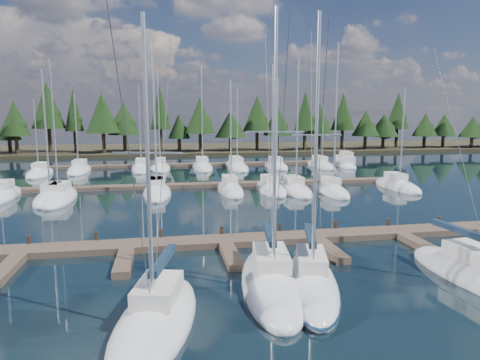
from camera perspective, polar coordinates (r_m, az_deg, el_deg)
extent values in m
plane|color=black|center=(39.39, -4.62, -3.35)|extent=(260.00, 260.00, 0.00)
cube|color=#322C1B|center=(98.71, -8.07, 4.13)|extent=(220.00, 30.00, 0.60)
cube|color=brown|center=(27.79, -2.16, -8.13)|extent=(44.00, 2.00, 0.40)
cube|color=brown|center=(26.05, -28.72, -10.43)|extent=(0.90, 4.00, 0.40)
cube|color=brown|center=(24.80, -15.24, -10.57)|extent=(0.90, 4.00, 0.40)
cube|color=brown|center=(24.97, -1.17, -10.12)|extent=(0.90, 4.00, 0.40)
cube|color=brown|center=(26.53, 11.90, -9.15)|extent=(0.90, 4.00, 0.40)
cube|color=brown|center=(29.26, 22.96, -7.97)|extent=(0.90, 4.00, 0.40)
cylinder|color=black|center=(29.62, -26.33, -7.49)|extent=(0.26, 0.26, 0.90)
cylinder|color=black|center=(28.75, -18.59, -7.49)|extent=(0.26, 0.26, 0.90)
cylinder|color=black|center=(28.43, -10.52, -7.36)|extent=(0.26, 0.26, 0.90)
cylinder|color=black|center=(28.67, -2.44, -7.07)|extent=(0.26, 0.26, 0.90)
cylinder|color=black|center=(29.46, 5.34, -6.67)|extent=(0.26, 0.26, 0.90)
cylinder|color=black|center=(30.74, 12.58, -6.18)|extent=(0.26, 0.26, 0.90)
cylinder|color=black|center=(32.48, 19.14, -5.66)|extent=(0.26, 0.26, 0.90)
cylinder|color=black|center=(34.59, 24.95, -5.13)|extent=(0.26, 0.26, 0.90)
cube|color=brown|center=(49.14, -5.78, -0.68)|extent=(50.00, 1.80, 0.40)
cube|color=brown|center=(68.90, -7.09, 2.04)|extent=(46.00, 1.80, 0.40)
ellipsoid|color=silver|center=(18.07, -11.12, -18.20)|extent=(4.75, 8.75, 1.90)
cube|color=silver|center=(17.93, -10.90, -14.19)|extent=(2.16, 2.95, 0.70)
cylinder|color=silver|center=(15.83, -12.17, 1.62)|extent=(0.19, 0.19, 10.76)
cylinder|color=silver|center=(18.56, -10.20, -10.87)|extent=(0.98, 3.58, 0.12)
cube|color=#132336|center=(18.51, -10.21, -10.44)|extent=(1.17, 3.47, 0.30)
cylinder|color=silver|center=(15.78, -12.23, 3.56)|extent=(2.52, 0.68, 0.07)
cylinder|color=#3F3F44|center=(14.16, -14.08, 0.10)|extent=(0.88, 3.50, 11.07)
cylinder|color=#3F3F44|center=(17.96, -10.28, 2.04)|extent=(1.08, 4.31, 11.07)
ellipsoid|color=silver|center=(21.29, 4.28, -13.73)|extent=(4.23, 9.89, 1.90)
cube|color=silver|center=(21.31, 4.17, -10.26)|extent=(2.02, 3.26, 0.70)
cylinder|color=silver|center=(19.24, 4.68, 4.67)|extent=(0.18, 0.18, 11.85)
cylinder|color=silver|center=(22.17, 3.87, -7.45)|extent=(0.71, 4.19, 0.12)
cube|color=#132336|center=(22.13, 3.87, -7.08)|extent=(0.91, 4.03, 0.30)
cylinder|color=silver|center=(19.20, 4.70, 6.43)|extent=(2.61, 0.44, 0.07)
cylinder|color=#3F3F44|center=(17.21, 5.49, 3.66)|extent=(0.61, 4.11, 12.16)
cylinder|color=#3F3F44|center=(21.76, 3.87, 4.77)|extent=(0.74, 5.06, 12.16)
ellipsoid|color=silver|center=(21.31, 9.49, -13.81)|extent=(4.58, 8.92, 1.90)
cube|color=silver|center=(21.28, 9.48, -10.38)|extent=(2.01, 3.00, 0.70)
cylinder|color=silver|center=(19.31, 10.10, 4.22)|extent=(0.20, 0.20, 11.61)
cylinder|color=silver|center=(22.03, 9.32, -7.66)|extent=(1.09, 3.68, 0.12)
cube|color=#132336|center=(21.99, 9.33, -7.28)|extent=(1.27, 3.57, 0.30)
cylinder|color=silver|center=(19.27, 10.15, 5.94)|extent=(2.14, 0.64, 0.07)
cylinder|color=#3F3F44|center=(17.50, 10.63, 3.24)|extent=(0.99, 3.60, 11.92)
cylinder|color=#3F3F44|center=(21.58, 9.54, 4.31)|extent=(1.22, 4.43, 11.92)
ellipsoid|color=#0B1F38|center=(21.28, 9.50, -13.64)|extent=(4.76, 9.28, 0.18)
cube|color=silver|center=(24.84, 29.00, -8.58)|extent=(1.91, 3.19, 0.70)
cylinder|color=silver|center=(25.41, 27.30, -6.32)|extent=(0.57, 4.16, 0.12)
cube|color=#132336|center=(25.37, 27.32, -5.99)|extent=(0.78, 4.00, 0.30)
cylinder|color=#3F3F44|center=(25.02, 27.31, 3.31)|extent=(0.58, 5.03, 11.27)
ellipsoid|color=silver|center=(48.36, -29.17, -1.99)|extent=(2.60, 8.51, 1.90)
cube|color=silver|center=(48.57, -29.11, -0.51)|extent=(1.43, 2.72, 0.70)
ellipsoid|color=silver|center=(44.83, -23.81, -2.39)|extent=(2.77, 7.94, 1.90)
cube|color=silver|center=(45.01, -23.79, -0.80)|extent=(1.52, 2.54, 0.70)
cylinder|color=silver|center=(43.72, -24.47, 5.92)|extent=(0.16, 0.16, 11.34)
ellipsoid|color=silver|center=(44.79, -22.90, -2.34)|extent=(2.76, 9.34, 1.90)
cube|color=silver|center=(45.04, -22.86, -0.73)|extent=(1.52, 2.99, 0.70)
cylinder|color=silver|center=(43.60, -23.59, 6.56)|extent=(0.16, 0.16, 12.24)
ellipsoid|color=silver|center=(44.99, -10.98, -1.75)|extent=(2.82, 8.37, 1.90)
cube|color=silver|center=(45.20, -11.02, -0.16)|extent=(1.55, 2.68, 0.70)
cylinder|color=silver|center=(43.87, -11.22, 5.98)|extent=(0.16, 0.16, 10.47)
ellipsoid|color=silver|center=(44.89, -11.03, -1.78)|extent=(2.52, 9.02, 1.90)
cube|color=silver|center=(45.13, -11.07, -0.18)|extent=(1.38, 2.89, 0.70)
cylinder|color=silver|center=(43.69, -11.35, 8.38)|extent=(0.16, 0.16, 14.15)
ellipsoid|color=silver|center=(45.76, -1.30, -1.41)|extent=(2.46, 8.59, 1.90)
cube|color=silver|center=(45.98, -1.38, 0.15)|extent=(1.35, 2.75, 0.70)
cylinder|color=silver|center=(44.64, -1.24, 6.36)|extent=(0.16, 0.16, 10.73)
ellipsoid|color=silver|center=(46.10, 4.11, -1.36)|extent=(2.69, 8.35, 1.90)
cube|color=silver|center=(46.30, 4.00, 0.20)|extent=(1.48, 2.67, 0.70)
cylinder|color=silver|center=(44.98, 4.34, 7.33)|extent=(0.16, 0.16, 12.26)
ellipsoid|color=silver|center=(45.85, 7.33, -1.46)|extent=(2.81, 8.18, 1.90)
cube|color=silver|center=(46.03, 7.21, 0.09)|extent=(1.55, 2.62, 0.70)
cylinder|color=silver|center=(44.73, 7.68, 7.70)|extent=(0.16, 0.16, 12.92)
ellipsoid|color=silver|center=(45.75, 12.16, -1.61)|extent=(2.43, 7.29, 1.90)
cube|color=silver|center=(45.88, 12.03, -0.06)|extent=(1.34, 2.33, 0.70)
cylinder|color=silver|center=(44.68, 12.67, 8.41)|extent=(0.16, 0.16, 14.25)
ellipsoid|color=silver|center=(51.07, 20.23, -0.88)|extent=(2.60, 8.67, 1.90)
cube|color=silver|center=(51.26, 20.06, 0.52)|extent=(1.43, 2.77, 0.70)
cylinder|color=silver|center=(50.10, 20.84, 5.57)|extent=(0.16, 0.16, 9.88)
ellipsoid|color=silver|center=(64.09, -25.13, 0.71)|extent=(2.89, 8.44, 1.90)
cube|color=silver|center=(64.35, -25.11, 1.82)|extent=(1.59, 2.70, 0.70)
cylinder|color=silver|center=(63.22, -25.56, 5.56)|extent=(0.16, 0.16, 9.21)
ellipsoid|color=silver|center=(65.60, -20.64, 1.15)|extent=(2.92, 9.70, 1.90)
cube|color=silver|center=(65.93, -20.63, 2.24)|extent=(1.61, 3.10, 0.70)
cylinder|color=silver|center=(64.65, -21.00, 6.25)|extent=(0.16, 0.16, 10.03)
ellipsoid|color=silver|center=(64.80, -13.00, 1.41)|extent=(2.89, 9.65, 1.90)
cube|color=silver|center=(65.13, -13.02, 2.51)|extent=(1.59, 3.09, 0.70)
cylinder|color=silver|center=(63.82, -13.23, 7.08)|extent=(0.16, 0.16, 11.16)
ellipsoid|color=silver|center=(65.12, -10.56, 1.52)|extent=(2.88, 8.77, 1.90)
cube|color=silver|center=(65.42, -10.59, 2.61)|extent=(1.58, 2.81, 0.70)
cylinder|color=silver|center=(64.17, -10.76, 8.23)|extent=(0.16, 0.16, 13.53)
ellipsoid|color=silver|center=(65.58, -5.03, 1.69)|extent=(2.90, 10.90, 1.90)
cube|color=silver|center=(65.98, -5.09, 2.78)|extent=(1.59, 3.49, 0.70)
cylinder|color=silver|center=(64.53, -5.08, 8.69)|extent=(0.16, 0.16, 14.30)
ellipsoid|color=silver|center=(65.83, -0.44, 1.75)|extent=(2.99, 11.75, 1.90)
cube|color=silver|center=(66.26, -0.53, 2.84)|extent=(1.64, 3.76, 0.70)
cylinder|color=silver|center=(64.76, -0.36, 7.28)|extent=(0.16, 0.16, 11.03)
ellipsoid|color=silver|center=(66.24, 4.84, 1.76)|extent=(2.99, 8.13, 1.90)
cube|color=silver|center=(66.49, 4.76, 2.83)|extent=(1.64, 2.60, 0.70)
cylinder|color=silver|center=(65.35, 5.01, 7.90)|extent=(0.16, 0.16, 12.48)
ellipsoid|color=silver|center=(68.38, 10.72, 1.86)|extent=(2.75, 9.82, 1.90)
cube|color=silver|center=(68.71, 10.60, 2.90)|extent=(1.51, 3.14, 0.70)
cylinder|color=silver|center=(67.50, 10.99, 6.17)|extent=(0.16, 0.16, 8.65)
ellipsoid|color=silver|center=(69.91, 13.83, 1.87)|extent=(3.57, 8.16, 1.58)
cube|color=silver|center=(69.79, 13.86, 2.71)|extent=(2.49, 4.55, 1.05)
cube|color=silver|center=(69.33, 13.99, 3.40)|extent=(1.77, 2.92, 0.79)
cylinder|color=silver|center=(70.42, 13.72, 3.92)|extent=(0.09, 0.09, 1.40)
cylinder|color=black|center=(96.70, -28.33, 3.99)|extent=(0.70, 0.70, 2.51)
cone|color=black|center=(96.53, -28.49, 6.18)|extent=(4.81, 4.81, 4.89)
ellipsoid|color=black|center=(96.41, -28.16, 5.53)|extent=(2.88, 2.88, 2.88)
cylinder|color=black|center=(92.95, -27.63, 4.18)|extent=(0.70, 0.70, 3.47)
cone|color=black|center=(92.76, -27.86, 7.33)|extent=(5.40, 5.40, 6.75)
ellipsoid|color=black|center=(92.64, -27.49, 6.39)|extent=(3.24, 3.24, 3.24)
cylinder|color=black|center=(94.51, -24.02, 4.87)|extent=(0.70, 0.70, 4.74)
cone|color=black|center=(94.37, -24.29, 9.09)|extent=(6.48, 6.48, 9.22)
ellipsoid|color=black|center=(94.24, -23.91, 7.84)|extent=(3.89, 3.89, 3.89)
cylinder|color=black|center=(92.64, -21.08, 4.82)|extent=(0.70, 0.70, 4.22)
cone|color=black|center=(92.47, -21.30, 8.66)|extent=(3.71, 3.71, 8.21)
ellipsoid|color=black|center=(92.38, -20.93, 7.51)|extent=(2.22, 2.22, 2.22)
cylinder|color=black|center=(88.05, -17.70, 4.72)|extent=(0.70, 0.70, 3.96)
cone|color=black|center=(87.86, -17.88, 8.51)|extent=(6.40, 6.40, 7.69)
ellipsoid|color=black|center=(87.81, -17.50, 7.38)|extent=(3.84, 3.84, 3.84)
cylinder|color=black|center=(91.24, -15.10, 4.80)|extent=(0.70, 0.70, 3.42)
cone|color=black|center=(91.04, -15.23, 7.96)|extent=(6.56, 6.56, 6.66)
ellipsoid|color=black|center=(91.03, -14.87, 7.02)|extent=(3.94, 3.94, 3.94)
cylinder|color=black|center=(89.40, -10.52, 5.24)|extent=(0.70, 0.70, 4.54)
cone|color=black|center=(89.24, -10.64, 9.53)|extent=(4.11, 4.11, 8.84)
ellipsoid|color=black|center=(89.23, -10.28, 8.24)|extent=(2.47, 2.47, 2.47)
cylinder|color=black|center=(89.47, -8.09, 4.68)|extent=(0.70, 0.70, 2.61)
cone|color=black|center=(89.28, -8.14, 7.14)|extent=(4.55, 4.55, 5.08)
ellipsoid|color=black|center=(89.34, -7.80, 6.41)|extent=(2.73, 2.73, 2.73)
cylinder|color=black|center=(88.32, -5.31, 5.03)|extent=(0.70, 0.70, 3.70)
cone|color=black|center=(88.13, -5.36, 8.57)|extent=(6.23, 6.23, 7.20)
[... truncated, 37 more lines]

